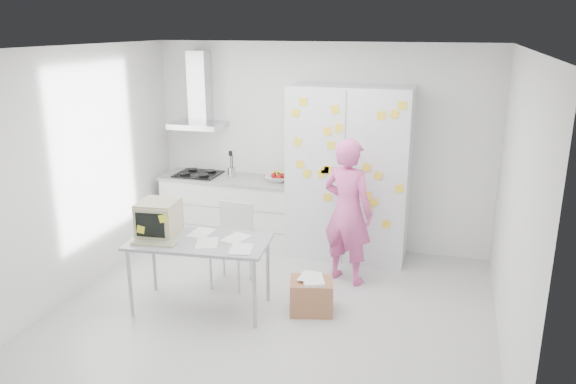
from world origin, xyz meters
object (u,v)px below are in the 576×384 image
(desk, at_px, (173,229))
(cardboard_box, at_px, (311,295))
(chair, at_px, (233,239))
(person, at_px, (348,211))

(desk, distance_m, cardboard_box, 1.60)
(chair, relative_size, cardboard_box, 1.83)
(cardboard_box, bearing_deg, chair, 157.67)
(person, bearing_deg, desk, 54.57)
(chair, distance_m, cardboard_box, 1.19)
(cardboard_box, bearing_deg, person, 76.81)
(person, distance_m, desk, 1.97)
(person, distance_m, cardboard_box, 1.11)
(desk, height_order, chair, desk)
(desk, bearing_deg, chair, 54.71)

